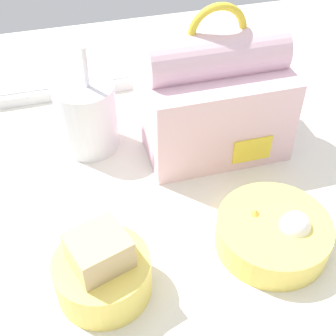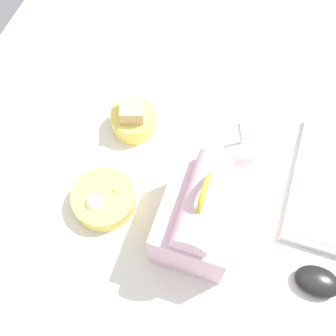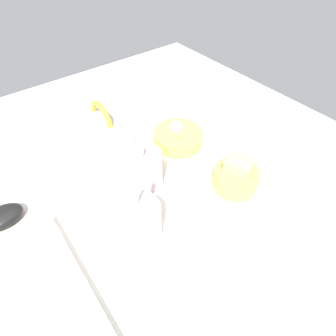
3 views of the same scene
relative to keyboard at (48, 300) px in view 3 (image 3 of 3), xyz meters
The scene contains 7 objects.
desk_surface 34.51cm from the keyboard, 81.96° to the right, with size 140.00×110.00×2.00cm.
keyboard is the anchor object (origin of this frame).
lunch_bag 30.34cm from the keyboard, 52.06° to the right, with size 19.71×14.90×21.50cm.
soup_cup 19.80cm from the keyboard, 87.83° to the right, with size 8.63×8.63×17.04cm.
bento_bowl_sandwich 44.79cm from the keyboard, 91.92° to the right, with size 10.44×10.44×8.67cm.
bento_bowl_snacks 47.73cm from the keyboard, 66.78° to the right, with size 13.48×13.48×5.67cm.
computer_mouse 21.96cm from the keyboard, ahead, with size 6.13×8.94×3.12cm.
Camera 3 is at (-28.61, 26.76, 50.80)cm, focal length 28.00 mm.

